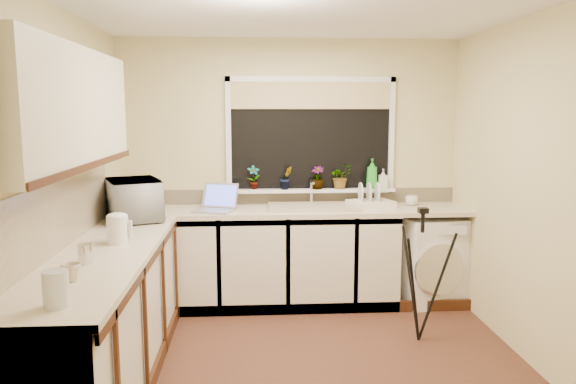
{
  "coord_description": "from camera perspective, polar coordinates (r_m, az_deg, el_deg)",
  "views": [
    {
      "loc": [
        -0.35,
        -3.75,
        1.79
      ],
      "look_at": [
        -0.07,
        0.55,
        1.15
      ],
      "focal_mm": 34.51,
      "sensor_mm": 36.0,
      "label": 1
    }
  ],
  "objects": [
    {
      "name": "floor",
      "position": [
        4.17,
        1.56,
        -16.96
      ],
      "size": [
        3.2,
        3.2,
        0.0
      ],
      "primitive_type": "plane",
      "color": "brown",
      "rests_on": "ground"
    },
    {
      "name": "ceiling",
      "position": [
        3.83,
        1.71,
        18.36
      ],
      "size": [
        3.2,
        3.2,
        0.0
      ],
      "primitive_type": "plane",
      "rotation": [
        3.14,
        0.0,
        0.0
      ],
      "color": "white",
      "rests_on": "ground"
    },
    {
      "name": "wall_back",
      "position": [
        5.3,
        0.15,
        2.32
      ],
      "size": [
        3.2,
        0.0,
        3.2
      ],
      "primitive_type": "plane",
      "rotation": [
        1.57,
        0.0,
        0.0
      ],
      "color": "beige",
      "rests_on": "ground"
    },
    {
      "name": "wall_front",
      "position": [
        2.35,
        5.0,
        -5.52
      ],
      "size": [
        3.2,
        0.0,
        3.2
      ],
      "primitive_type": "plane",
      "rotation": [
        -1.57,
        0.0,
        0.0
      ],
      "color": "beige",
      "rests_on": "ground"
    },
    {
      "name": "wall_left",
      "position": [
        4.0,
        -21.86,
        -0.3
      ],
      "size": [
        0.0,
        3.0,
        3.0
      ],
      "primitive_type": "plane",
      "rotation": [
        1.57,
        0.0,
        1.57
      ],
      "color": "beige",
      "rests_on": "ground"
    },
    {
      "name": "wall_right",
      "position": [
        4.27,
        23.56,
        0.12
      ],
      "size": [
        0.0,
        3.0,
        3.0
      ],
      "primitive_type": "plane",
      "rotation": [
        1.57,
        0.0,
        -1.57
      ],
      "color": "beige",
      "rests_on": "ground"
    },
    {
      "name": "base_cabinet_back",
      "position": [
        5.14,
        -3.28,
        -6.92
      ],
      "size": [
        2.55,
        0.6,
        0.86
      ],
      "primitive_type": "cube",
      "color": "silver",
      "rests_on": "floor"
    },
    {
      "name": "base_cabinet_left",
      "position": [
        3.83,
        -18.24,
        -12.79
      ],
      "size": [
        0.54,
        2.4,
        0.86
      ],
      "primitive_type": "cube",
      "color": "silver",
      "rests_on": "floor"
    },
    {
      "name": "worktop_back",
      "position": [
        5.05,
        0.37,
        -1.94
      ],
      "size": [
        3.2,
        0.6,
        0.04
      ],
      "primitive_type": "cube",
      "color": "beige",
      "rests_on": "base_cabinet_back"
    },
    {
      "name": "worktop_left",
      "position": [
        3.7,
        -18.56,
        -6.26
      ],
      "size": [
        0.6,
        2.4,
        0.04
      ],
      "primitive_type": "cube",
      "color": "beige",
      "rests_on": "base_cabinet_left"
    },
    {
      "name": "upper_cabinet",
      "position": [
        3.48,
        -22.16,
        7.98
      ],
      "size": [
        0.28,
        1.9,
        0.7
      ],
      "primitive_type": "cube",
      "color": "silver",
      "rests_on": "wall_left"
    },
    {
      "name": "splashback_left",
      "position": [
        3.73,
        -23.02,
        -2.51
      ],
      "size": [
        0.02,
        2.4,
        0.45
      ],
      "primitive_type": "cube",
      "color": "beige",
      "rests_on": "wall_left"
    },
    {
      "name": "splashback_back",
      "position": [
        5.32,
        0.15,
        -0.43
      ],
      "size": [
        3.2,
        0.02,
        0.14
      ],
      "primitive_type": "cube",
      "color": "beige",
      "rests_on": "wall_back"
    },
    {
      "name": "window_glass",
      "position": [
        5.27,
        2.34,
        5.83
      ],
      "size": [
        1.5,
        0.02,
        1.0
      ],
      "primitive_type": "cube",
      "color": "black",
      "rests_on": "wall_back"
    },
    {
      "name": "window_blind",
      "position": [
        5.24,
        2.39,
        9.91
      ],
      "size": [
        1.5,
        0.02,
        0.25
      ],
      "primitive_type": "cube",
      "color": "tan",
      "rests_on": "wall_back"
    },
    {
      "name": "windowsill",
      "position": [
        5.27,
        2.37,
        0.2
      ],
      "size": [
        1.6,
        0.14,
        0.03
      ],
      "primitive_type": "cube",
      "color": "white",
      "rests_on": "wall_back"
    },
    {
      "name": "sink",
      "position": [
        5.06,
        2.63,
        -1.54
      ],
      "size": [
        0.82,
        0.46,
        0.03
      ],
      "primitive_type": "cube",
      "color": "tan",
      "rests_on": "worktop_back"
    },
    {
      "name": "faucet",
      "position": [
        5.22,
        2.42,
        -0.05
      ],
      "size": [
        0.03,
        0.03,
        0.24
      ],
      "primitive_type": "cylinder",
      "color": "silver",
      "rests_on": "worktop_back"
    },
    {
      "name": "washing_machine",
      "position": [
        5.4,
        14.31,
        -6.68
      ],
      "size": [
        0.67,
        0.66,
        0.81
      ],
      "primitive_type": "cube",
      "rotation": [
        0.0,
        0.0,
        0.21
      ],
      "color": "white",
      "rests_on": "floor"
    },
    {
      "name": "laptop",
      "position": [
        4.99,
        -7.38,
        -1.19
      ],
      "size": [
        0.42,
        0.42,
        0.23
      ],
      "rotation": [
        0.0,
        0.0,
        -0.34
      ],
      "color": "#9B9BA2",
      "rests_on": "worktop_back"
    },
    {
      "name": "kettle",
      "position": [
        3.9,
        -17.15,
        -3.74
      ],
      "size": [
        0.14,
        0.14,
        0.19
      ],
      "primitive_type": "cylinder",
      "color": "white",
      "rests_on": "worktop_left"
    },
    {
      "name": "dish_rack",
      "position": [
        5.19,
        8.51,
        -1.2
      ],
      "size": [
        0.45,
        0.39,
        0.06
      ],
      "primitive_type": "cube",
      "rotation": [
        0.0,
        0.0,
        0.29
      ],
      "color": "white",
      "rests_on": "worktop_back"
    },
    {
      "name": "tripod",
      "position": [
        4.44,
        13.53,
        -8.31
      ],
      "size": [
        0.59,
        0.59,
        1.06
      ],
      "primitive_type": null,
      "rotation": [
        0.0,
        0.0,
        -0.18
      ],
      "color": "black",
      "rests_on": "floor"
    },
    {
      "name": "glass_jug",
      "position": [
        2.76,
        -22.82,
        -9.18
      ],
      "size": [
        0.12,
        0.12,
        0.17
      ],
      "primitive_type": "cylinder",
      "color": "silver",
      "rests_on": "worktop_left"
    },
    {
      "name": "steel_jar",
      "position": [
        3.46,
        -20.14,
        -6.0
      ],
      "size": [
        0.09,
        0.09,
        0.12
      ],
      "primitive_type": "cylinder",
      "color": "silver",
      "rests_on": "worktop_left"
    },
    {
      "name": "microwave",
      "position": [
        4.71,
        -15.56,
        -0.75
      ],
      "size": [
        0.59,
        0.7,
        0.33
      ],
      "primitive_type": "imported",
      "rotation": [
        0.0,
        0.0,
        1.95
      ],
      "color": "white",
      "rests_on": "worktop_left"
    },
    {
      "name": "plant_a",
      "position": [
        5.22,
        -3.55,
        1.53
      ],
      "size": [
        0.14,
        0.11,
        0.23
      ],
      "primitive_type": "imported",
      "rotation": [
        0.0,
        0.0,
        0.26
      ],
      "color": "#999999",
      "rests_on": "windowsill"
    },
    {
      "name": "plant_b",
      "position": [
        5.19,
        -0.2,
        1.47
      ],
      "size": [
        0.15,
        0.14,
        0.22
      ],
      "primitive_type": "imported",
      "rotation": [
        0.0,
        0.0,
        0.41
      ],
      "color": "#999999",
      "rests_on": "windowsill"
    },
    {
      "name": "plant_c",
      "position": [
        5.22,
        3.05,
        1.49
      ],
      "size": [
        0.15,
        0.15,
        0.22
      ],
      "primitive_type": "imported",
      "rotation": [
        0.0,
        0.0,
        -0.25
      ],
      "color": "#999999",
      "rests_on": "windowsill"
    },
    {
      "name": "plant_d",
      "position": [
        5.27,
        5.44,
        1.6
      ],
      "size": [
        0.26,
        0.24,
        0.23
      ],
      "primitive_type": "imported",
      "rotation": [
        0.0,
        0.0,
        0.33
      ],
      "color": "#999999",
      "rests_on": "windowsill"
    },
    {
      "name": "soap_bottle_green",
      "position": [
        5.32,
        8.65,
        1.9
      ],
      "size": [
        0.15,
        0.15,
        0.28
      ],
      "primitive_type": "imported",
      "rotation": [
        0.0,
        0.0,
        -0.43
      ],
      "color": "green",
      "rests_on": "windowsill"
    },
    {
      "name": "soap_bottle_clear",
      "position": [
        5.34,
        9.77,
        1.37
      ],
      "size": [
        0.09,
        0.1,
        0.19
      ],
      "primitive_type": "imported",
      "rotation": [
        0.0,
        0.0,
        -0.12
      ],
      "color": "#999999",
      "rests_on": "windowsill"
    },
    {
      "name": "cup_back",
      "position": [
        5.33,
        12.61,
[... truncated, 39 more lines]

